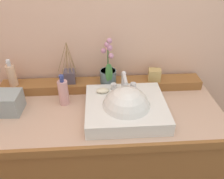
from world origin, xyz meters
TOP-DOWN VIEW (x-y plane):
  - wall_back at (0.00, 0.38)m, footprint 3.23×0.20m
  - vanity_cabinet at (0.00, -0.00)m, footprint 1.29×0.56m
  - back_ledge at (0.00, 0.21)m, footprint 1.22×0.11m
  - sink_basin at (0.12, -0.06)m, footprint 0.42×0.37m
  - soap_bar at (0.00, 0.06)m, footprint 0.07×0.04m
  - potted_plant at (0.04, 0.19)m, footprint 0.10×0.12m
  - soap_dispenser at (-0.52, 0.20)m, footprint 0.05×0.05m
  - reed_diffuser at (-0.19, 0.21)m, footprint 0.11×0.10m
  - trinket_box at (0.32, 0.20)m, footprint 0.08×0.07m
  - lotion_bottle at (-0.22, 0.07)m, footprint 0.06×0.06m
  - tissue_box at (-0.50, 0.02)m, footprint 0.14×0.14m

SIDE VIEW (x-z plane):
  - vanity_cabinet at x=0.00m, z-range 0.00..0.85m
  - back_ledge at x=0.00m, z-range 0.85..0.91m
  - sink_basin at x=0.12m, z-range 0.74..1.03m
  - tissue_box at x=-0.50m, z-range 0.85..0.96m
  - lotion_bottle at x=-0.22m, z-range 0.84..1.02m
  - soap_bar at x=0.00m, z-range 0.92..0.95m
  - trinket_box at x=0.32m, z-range 0.91..0.98m
  - reed_diffuser at x=-0.19m, z-range 0.82..1.08m
  - soap_dispenser at x=-0.52m, z-range 0.89..1.06m
  - potted_plant at x=0.04m, z-range 0.84..1.12m
  - wall_back at x=0.00m, z-range 0.00..2.63m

